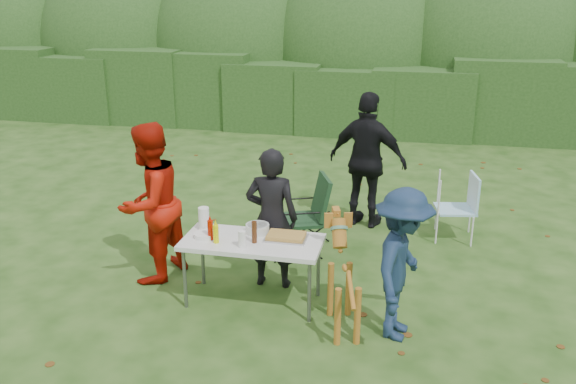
% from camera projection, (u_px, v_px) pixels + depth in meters
% --- Properties ---
extents(ground, '(80.00, 80.00, 0.00)m').
position_uv_depth(ground, '(258.00, 293.00, 6.95)').
color(ground, '#1E4211').
extents(hedge_row, '(22.00, 1.40, 1.70)m').
position_uv_depth(hedge_row, '(347.00, 95.00, 14.04)').
color(hedge_row, '#23471C').
rests_on(hedge_row, ground).
extents(shrub_backdrop, '(20.00, 2.60, 3.20)m').
position_uv_depth(shrub_backdrop, '(356.00, 54.00, 15.26)').
color(shrub_backdrop, '#3D6628').
rests_on(shrub_backdrop, ground).
extents(folding_table, '(1.50, 0.70, 0.74)m').
position_uv_depth(folding_table, '(252.00, 245.00, 6.55)').
color(folding_table, silver).
rests_on(folding_table, ground).
extents(person_cook, '(0.62, 0.42, 1.65)m').
position_uv_depth(person_cook, '(272.00, 218.00, 6.89)').
color(person_cook, black).
rests_on(person_cook, ground).
extents(person_red_jacket, '(0.94, 1.08, 1.88)m').
position_uv_depth(person_red_jacket, '(150.00, 203.00, 7.02)').
color(person_red_jacket, '#AD1506').
rests_on(person_red_jacket, ground).
extents(person_black_puffy, '(1.22, 0.77, 1.94)m').
position_uv_depth(person_black_puffy, '(368.00, 161.00, 8.57)').
color(person_black_puffy, black).
rests_on(person_black_puffy, ground).
extents(child, '(0.74, 1.08, 1.55)m').
position_uv_depth(child, '(402.00, 265.00, 5.89)').
color(child, '#172B48').
rests_on(child, ground).
extents(dog, '(0.72, 1.18, 1.05)m').
position_uv_depth(dog, '(344.00, 283.00, 6.07)').
color(dog, '#A56921').
rests_on(dog, ground).
extents(camping_chair, '(0.84, 0.84, 1.04)m').
position_uv_depth(camping_chair, '(303.00, 215.00, 7.82)').
color(camping_chair, '#1B3C20').
rests_on(camping_chair, ground).
extents(lawn_chair, '(0.63, 0.63, 0.92)m').
position_uv_depth(lawn_chair, '(455.00, 206.00, 8.28)').
color(lawn_chair, '#50BAE6').
rests_on(lawn_chair, ground).
extents(food_tray, '(0.45, 0.30, 0.02)m').
position_uv_depth(food_tray, '(286.00, 238.00, 6.56)').
color(food_tray, '#B7B7BA').
rests_on(food_tray, folding_table).
extents(focaccia_bread, '(0.40, 0.26, 0.04)m').
position_uv_depth(focaccia_bread, '(286.00, 236.00, 6.55)').
color(focaccia_bread, '#BA8B3D').
rests_on(focaccia_bread, food_tray).
extents(mustard_bottle, '(0.06, 0.06, 0.20)m').
position_uv_depth(mustard_bottle, '(216.00, 234.00, 6.43)').
color(mustard_bottle, '#DCE102').
rests_on(mustard_bottle, folding_table).
extents(ketchup_bottle, '(0.06, 0.06, 0.22)m').
position_uv_depth(ketchup_bottle, '(210.00, 230.00, 6.51)').
color(ketchup_bottle, '#A51500').
rests_on(ketchup_bottle, folding_table).
extents(beer_bottle, '(0.06, 0.06, 0.24)m').
position_uv_depth(beer_bottle, '(254.00, 232.00, 6.43)').
color(beer_bottle, '#47230F').
rests_on(beer_bottle, folding_table).
extents(paper_towel_roll, '(0.12, 0.12, 0.26)m').
position_uv_depth(paper_towel_roll, '(204.00, 219.00, 6.76)').
color(paper_towel_roll, white).
rests_on(paper_towel_roll, folding_table).
extents(cup_stack, '(0.08, 0.08, 0.18)m').
position_uv_depth(cup_stack, '(242.00, 239.00, 6.33)').
color(cup_stack, white).
rests_on(cup_stack, folding_table).
extents(pasta_bowl, '(0.26, 0.26, 0.10)m').
position_uv_depth(pasta_bowl, '(257.00, 229.00, 6.70)').
color(pasta_bowl, silver).
rests_on(pasta_bowl, folding_table).
extents(plate_stack, '(0.24, 0.24, 0.05)m').
position_uv_depth(plate_stack, '(205.00, 235.00, 6.59)').
color(plate_stack, white).
rests_on(plate_stack, folding_table).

